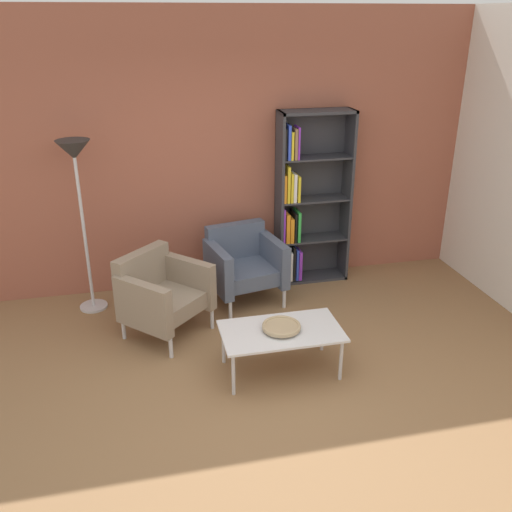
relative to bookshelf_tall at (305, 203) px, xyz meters
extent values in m
plane|color=olive|center=(-0.97, -2.25, -0.91)|extent=(8.32, 8.32, 0.00)
cube|color=#9E5642|center=(-0.97, 0.21, 0.54)|extent=(6.40, 0.12, 2.90)
cube|color=#333338|center=(-0.30, -0.02, 0.04)|extent=(0.03, 0.30, 1.90)
cube|color=#333338|center=(0.47, -0.02, 0.04)|extent=(0.03, 0.30, 1.90)
cube|color=#333338|center=(0.09, -0.02, 0.97)|extent=(0.80, 0.30, 0.03)
cube|color=#333338|center=(0.09, -0.02, -0.90)|extent=(0.80, 0.30, 0.03)
cube|color=#333338|center=(0.09, 0.13, 0.04)|extent=(0.80, 0.02, 1.90)
cube|color=#333338|center=(0.09, -0.02, -0.42)|extent=(0.76, 0.28, 0.02)
cube|color=#333338|center=(0.09, -0.02, 0.04)|extent=(0.76, 0.28, 0.02)
cube|color=#333338|center=(0.09, -0.02, 0.50)|extent=(0.76, 0.28, 0.02)
cube|color=green|center=(-0.27, -0.06, -0.71)|extent=(0.03, 0.20, 0.32)
cube|color=green|center=(-0.22, -0.05, -0.74)|extent=(0.03, 0.21, 0.26)
cube|color=white|center=(-0.18, -0.06, -0.70)|extent=(0.03, 0.18, 0.34)
cube|color=black|center=(-0.15, -0.07, -0.67)|extent=(0.03, 0.17, 0.39)
cube|color=blue|center=(-0.11, -0.03, -0.69)|extent=(0.02, 0.25, 0.36)
cube|color=purple|center=(-0.07, -0.06, -0.70)|extent=(0.04, 0.19, 0.34)
cube|color=purple|center=(-0.27, -0.05, -0.21)|extent=(0.02, 0.22, 0.39)
cube|color=orange|center=(-0.23, -0.06, -0.24)|extent=(0.04, 0.18, 0.33)
cube|color=orange|center=(-0.18, -0.05, -0.27)|extent=(0.04, 0.21, 0.27)
cube|color=black|center=(-0.14, -0.03, -0.24)|extent=(0.02, 0.25, 0.33)
cube|color=green|center=(-0.10, -0.04, -0.24)|extent=(0.03, 0.24, 0.34)
cube|color=orange|center=(-0.27, -0.07, 0.20)|extent=(0.03, 0.18, 0.30)
cube|color=yellow|center=(-0.23, -0.06, 0.25)|extent=(0.03, 0.18, 0.39)
cube|color=yellow|center=(-0.19, -0.04, 0.21)|extent=(0.03, 0.24, 0.31)
cube|color=white|center=(-0.16, -0.06, 0.20)|extent=(0.03, 0.20, 0.31)
cube|color=yellow|center=(-0.12, -0.05, 0.19)|extent=(0.03, 0.22, 0.28)
cube|color=black|center=(-0.27, -0.06, 0.67)|extent=(0.02, 0.19, 0.32)
cube|color=blue|center=(-0.24, -0.05, 0.69)|extent=(0.03, 0.20, 0.36)
cube|color=yellow|center=(-0.20, -0.04, 0.66)|extent=(0.02, 0.23, 0.29)
cube|color=olive|center=(-0.16, -0.03, 0.67)|extent=(0.03, 0.25, 0.32)
cube|color=purple|center=(-0.13, -0.06, 0.68)|extent=(0.02, 0.19, 0.33)
cube|color=silver|center=(-0.73, -1.72, -0.52)|extent=(1.00, 0.56, 0.02)
cylinder|color=silver|center=(-1.18, -1.95, -0.72)|extent=(0.03, 0.03, 0.38)
cylinder|color=silver|center=(-0.28, -1.95, -0.72)|extent=(0.03, 0.03, 0.38)
cylinder|color=silver|center=(-1.18, -1.49, -0.72)|extent=(0.03, 0.03, 0.38)
cylinder|color=silver|center=(-0.28, -1.49, -0.72)|extent=(0.03, 0.03, 0.38)
cylinder|color=tan|center=(-0.73, -1.72, -0.50)|extent=(0.13, 0.13, 0.02)
cylinder|color=tan|center=(-0.73, -1.72, -0.48)|extent=(0.32, 0.32, 0.02)
torus|color=tan|center=(-0.73, -1.72, -0.47)|extent=(0.32, 0.32, 0.02)
cube|color=gray|center=(-1.62, -0.88, -0.59)|extent=(0.86, 0.86, 0.16)
cube|color=gray|center=(-1.81, -0.68, -0.32)|extent=(0.54, 0.53, 0.38)
cube|color=gray|center=(-1.83, -1.11, -0.48)|extent=(0.50, 0.51, 0.46)
cube|color=gray|center=(-1.38, -0.68, -0.48)|extent=(0.50, 0.51, 0.46)
cylinder|color=silver|center=(-1.62, -1.31, -0.79)|extent=(0.04, 0.04, 0.24)
cylinder|color=silver|center=(-1.19, -0.89, -0.79)|extent=(0.04, 0.04, 0.24)
cylinder|color=silver|center=(-2.02, -0.89, -0.79)|extent=(0.04, 0.04, 0.24)
cylinder|color=silver|center=(-1.59, -0.47, -0.79)|extent=(0.04, 0.04, 0.24)
cube|color=#4C566B|center=(-0.76, -0.40, -0.59)|extent=(0.74, 0.70, 0.16)
cube|color=#4C566B|center=(-0.81, -0.13, -0.32)|extent=(0.65, 0.25, 0.38)
cube|color=#4C566B|center=(-1.06, -0.48, -0.48)|extent=(0.22, 0.63, 0.46)
cube|color=#4C566B|center=(-0.45, -0.35, -0.48)|extent=(0.22, 0.63, 0.46)
cylinder|color=silver|center=(-0.99, -0.76, -0.79)|extent=(0.04, 0.04, 0.24)
cylinder|color=silver|center=(-0.40, -0.64, -0.79)|extent=(0.04, 0.04, 0.24)
cylinder|color=silver|center=(-1.11, -0.20, -0.79)|extent=(0.04, 0.04, 0.24)
cylinder|color=silver|center=(-0.52, -0.07, -0.79)|extent=(0.04, 0.04, 0.24)
cylinder|color=silver|center=(-2.33, -0.20, -0.90)|extent=(0.28, 0.28, 0.02)
cylinder|color=silver|center=(-2.33, -0.20, -0.06)|extent=(0.03, 0.03, 1.65)
cone|color=#2D2D2D|center=(-2.33, -0.20, 0.74)|extent=(0.32, 0.32, 0.18)
camera|label=1|loc=(-1.82, -5.57, 1.89)|focal=39.21mm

